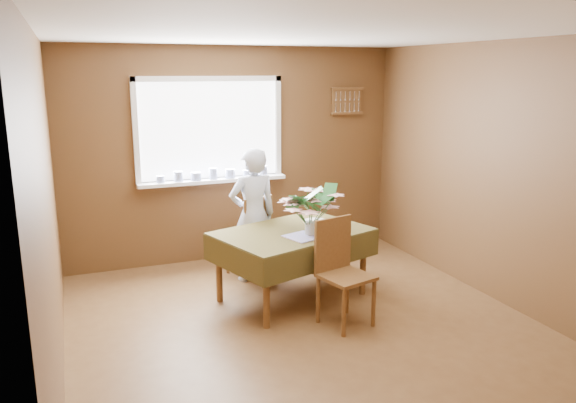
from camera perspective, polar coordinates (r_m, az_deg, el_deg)
name	(u,v)px	position (r m, az deg, el deg)	size (l,w,h in m)	color
floor	(311,332)	(5.00, 2.38, -13.15)	(4.50, 4.50, 0.00)	brown
ceiling	(314,33)	(4.50, 2.70, 16.75)	(4.50, 4.50, 0.00)	white
wall_back	(235,155)	(6.67, -5.40, 4.76)	(4.00, 4.00, 0.00)	brown
wall_front	(515,289)	(2.78, 22.04, -8.19)	(4.00, 4.00, 0.00)	brown
wall_left	(48,214)	(4.21, -23.19, -1.20)	(4.50, 4.50, 0.00)	brown
wall_right	(506,176)	(5.69, 21.25, 2.48)	(4.50, 4.50, 0.00)	brown
window_assembly	(211,149)	(6.53, -7.80, 5.34)	(1.72, 0.20, 1.22)	white
spoon_rack	(347,101)	(7.12, 6.01, 10.12)	(0.44, 0.05, 0.33)	brown
dining_table	(292,239)	(5.50, 0.45, -3.81)	(1.66, 1.36, 0.70)	brown
chair_far	(253,232)	(6.16, -3.60, -3.10)	(0.51, 0.51, 0.90)	brown
chair_near	(340,267)	(5.04, 5.33, -6.63)	(0.49, 0.49, 0.95)	brown
seated_woman	(253,215)	(5.98, -3.59, -1.39)	(0.53, 0.35, 1.44)	white
flower_bouquet	(310,205)	(5.28, 2.29, -0.39)	(0.52, 0.52, 0.44)	white
side_plate	(315,221)	(5.81, 2.77, -2.00)	(0.24, 0.24, 0.01)	white
table_knife	(314,232)	(5.41, 2.62, -3.12)	(0.02, 0.22, 0.00)	silver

